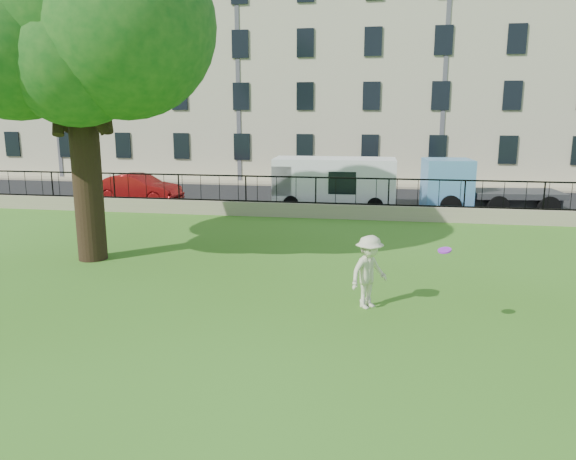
% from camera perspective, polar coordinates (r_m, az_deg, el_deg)
% --- Properties ---
extents(ground, '(120.00, 120.00, 0.00)m').
position_cam_1_polar(ground, '(12.28, -3.97, -9.36)').
color(ground, '#3A6D1A').
rests_on(ground, ground).
extents(retaining_wall, '(50.00, 0.40, 0.60)m').
position_cam_1_polar(retaining_wall, '(23.63, 2.81, 1.99)').
color(retaining_wall, gray).
rests_on(retaining_wall, ground).
extents(iron_railing, '(50.00, 0.05, 1.13)m').
position_cam_1_polar(iron_railing, '(23.49, 2.83, 4.03)').
color(iron_railing, black).
rests_on(iron_railing, retaining_wall).
extents(street, '(60.00, 9.00, 0.01)m').
position_cam_1_polar(street, '(28.28, 3.94, 3.08)').
color(street, black).
rests_on(street, ground).
extents(sidewalk, '(60.00, 1.40, 0.12)m').
position_cam_1_polar(sidewalk, '(33.40, 4.84, 4.58)').
color(sidewalk, gray).
rests_on(sidewalk, ground).
extents(building_row, '(56.40, 10.40, 13.80)m').
position_cam_1_polar(building_row, '(38.82, 5.76, 15.78)').
color(building_row, '#BBB695').
rests_on(building_row, ground).
extents(tree, '(8.48, 6.70, 10.75)m').
position_cam_1_polar(tree, '(17.95, -21.15, 20.16)').
color(tree, black).
rests_on(tree, ground).
extents(man, '(1.20, 1.25, 1.71)m').
position_cam_1_polar(man, '(13.00, 8.23, -4.24)').
color(man, beige).
rests_on(man, ground).
extents(frisbee, '(0.30, 0.30, 0.12)m').
position_cam_1_polar(frisbee, '(11.60, 15.63, -2.00)').
color(frisbee, '#A225D4').
extents(red_sedan, '(4.34, 1.94, 1.38)m').
position_cam_1_polar(red_sedan, '(28.30, -14.95, 4.10)').
color(red_sedan, '#9F1314').
rests_on(red_sedan, street).
extents(white_van, '(5.52, 2.28, 2.30)m').
position_cam_1_polar(white_van, '(25.80, 4.73, 4.74)').
color(white_van, white).
rests_on(white_van, street).
extents(blue_truck, '(5.77, 2.57, 2.34)m').
position_cam_1_polar(blue_truck, '(26.11, 19.68, 4.21)').
color(blue_truck, '#5C9BD8').
rests_on(blue_truck, street).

